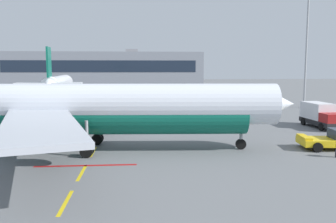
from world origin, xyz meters
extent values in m
plane|color=slate|center=(40.00, 40.00, 0.00)|extent=(400.00, 400.00, 0.00)
cube|color=yellow|center=(18.00, 14.15, 0.00)|extent=(0.24, 4.00, 0.01)
cube|color=yellow|center=(18.00, 20.04, 0.00)|extent=(0.24, 4.00, 0.01)
cube|color=yellow|center=(18.00, 26.70, 0.00)|extent=(0.24, 4.00, 0.01)
cube|color=yellow|center=(18.00, 32.41, 0.00)|extent=(0.24, 4.00, 0.01)
cube|color=yellow|center=(18.00, 38.78, 0.00)|extent=(0.24, 4.00, 0.01)
cube|color=yellow|center=(18.00, 44.57, 0.00)|extent=(0.24, 4.00, 0.01)
cube|color=yellow|center=(18.00, 51.08, 0.00)|extent=(0.24, 4.00, 0.01)
cube|color=yellow|center=(18.00, 57.21, 0.00)|extent=(0.24, 4.00, 0.01)
cube|color=yellow|center=(18.00, 64.27, 0.00)|extent=(0.24, 4.00, 0.01)
cube|color=yellow|center=(18.00, 71.39, 0.00)|extent=(0.24, 4.00, 0.01)
cube|color=yellow|center=(18.00, 78.46, 0.00)|extent=(0.24, 4.00, 0.01)
cube|color=yellow|center=(18.00, 84.13, 0.00)|extent=(0.24, 4.00, 0.01)
cube|color=#B21414|center=(18.00, 22.00, 0.00)|extent=(8.00, 0.40, 0.01)
cylinder|color=silver|center=(19.88, 27.32, 4.30)|extent=(30.27, 5.55, 3.80)
cylinder|color=#0F604C|center=(19.88, 27.32, 3.26)|extent=(24.66, 4.92, 3.50)
cone|color=silver|center=(34.90, 26.44, 4.30)|extent=(3.71, 3.92, 3.72)
cube|color=#192333|center=(33.85, 26.50, 4.97)|extent=(1.76, 2.94, 0.60)
cube|color=#B7BCC6|center=(16.40, 36.04, 3.83)|extent=(10.97, 17.54, 0.36)
cube|color=#B7BCC6|center=(15.41, 19.06, 3.83)|extent=(9.29, 17.66, 0.36)
cylinder|color=#4C4F54|center=(16.08, 33.05, 2.38)|extent=(3.32, 2.28, 2.10)
cylinder|color=black|center=(17.68, 32.96, 2.38)|extent=(0.22, 1.79, 1.79)
cylinder|color=#4C4F54|center=(15.44, 22.07, 2.38)|extent=(3.32, 2.28, 2.10)
cylinder|color=black|center=(17.04, 21.97, 2.38)|extent=(0.22, 1.79, 1.79)
cylinder|color=gray|center=(31.76, 26.63, 1.83)|extent=(0.28, 0.28, 2.67)
cylinder|color=black|center=(31.76, 26.63, 0.50)|extent=(1.00, 0.34, 0.99)
cylinder|color=gray|center=(18.03, 30.03, 1.86)|extent=(0.28, 0.28, 2.61)
cylinder|color=black|center=(18.05, 30.38, 0.55)|extent=(1.12, 0.41, 1.10)
cylinder|color=black|center=(18.01, 29.68, 0.55)|extent=(1.12, 0.41, 1.10)
cylinder|color=gray|center=(17.73, 24.84, 1.86)|extent=(0.28, 0.28, 2.61)
cylinder|color=black|center=(17.75, 25.19, 0.55)|extent=(1.12, 0.41, 1.10)
cylinder|color=black|center=(17.71, 24.49, 0.55)|extent=(1.12, 0.41, 1.10)
cube|color=yellow|center=(40.44, 26.12, 0.70)|extent=(6.25, 3.38, 0.60)
cube|color=yellow|center=(37.82, 26.38, 1.12)|extent=(0.95, 2.58, 0.24)
cylinder|color=black|center=(38.39, 24.92, 0.45)|extent=(0.94, 0.49, 0.90)
cylinder|color=black|center=(38.67, 27.70, 0.45)|extent=(0.94, 0.49, 0.90)
cylinder|color=white|center=(4.18, 77.05, 4.07)|extent=(6.12, 28.69, 3.60)
cylinder|color=#0F604C|center=(4.18, 77.05, 3.08)|extent=(5.36, 23.38, 3.31)
cone|color=white|center=(2.91, 91.23, 4.07)|extent=(3.80, 3.61, 3.52)
cone|color=white|center=(5.51, 62.21, 4.52)|extent=(3.40, 4.23, 3.06)
cube|color=#192333|center=(3.00, 90.24, 4.70)|extent=(2.82, 1.75, 0.57)
cube|color=#0F604C|center=(5.36, 63.86, 8.71)|extent=(0.71, 4.18, 5.68)
cube|color=white|center=(2.40, 62.93, 4.79)|extent=(6.30, 3.56, 0.23)
cube|color=white|center=(8.44, 63.47, 4.79)|extent=(6.30, 3.56, 0.23)
cube|color=#B7BCC6|center=(-3.50, 72.59, 3.62)|extent=(16.71, 8.34, 0.34)
cube|color=#B7BCC6|center=(12.53, 74.02, 3.62)|extent=(16.52, 10.78, 0.34)
cylinder|color=#4C4F54|center=(-0.66, 72.70, 2.25)|extent=(2.25, 3.19, 1.99)
cylinder|color=black|center=(-0.79, 74.21, 2.25)|extent=(1.69, 0.26, 1.69)
cylinder|color=#4C4F54|center=(9.71, 73.63, 2.25)|extent=(2.25, 3.19, 1.99)
cylinder|color=black|center=(9.58, 75.13, 2.25)|extent=(1.69, 0.26, 1.69)
cylinder|color=gray|center=(3.18, 88.26, 1.73)|extent=(0.26, 0.26, 2.52)
cylinder|color=black|center=(3.18, 88.26, 0.47)|extent=(0.35, 0.96, 0.94)
cylinder|color=gray|center=(1.90, 74.94, 1.76)|extent=(0.26, 0.26, 2.47)
cylinder|color=black|center=(1.57, 74.92, 0.52)|extent=(0.42, 1.07, 1.04)
cylinder|color=black|center=(2.23, 74.97, 0.52)|extent=(0.42, 1.07, 1.04)
cylinder|color=gray|center=(6.80, 75.38, 1.76)|extent=(0.26, 0.26, 2.47)
cylinder|color=black|center=(6.47, 75.35, 0.52)|extent=(0.42, 1.07, 1.04)
cylinder|color=black|center=(7.13, 75.41, 0.52)|extent=(0.42, 1.07, 1.04)
cube|color=black|center=(45.49, 38.00, 0.74)|extent=(2.67, 7.09, 0.60)
cube|color=maroon|center=(45.58, 35.69, 1.59)|extent=(2.39, 2.47, 1.10)
cube|color=silver|center=(45.45, 38.98, 2.09)|extent=(2.58, 4.85, 2.10)
cylinder|color=black|center=(44.38, 35.71, 0.48)|extent=(0.32, 0.97, 0.96)
cylinder|color=black|center=(46.60, 40.28, 0.48)|extent=(0.32, 0.97, 0.96)
cylinder|color=black|center=(44.20, 40.19, 0.48)|extent=(0.32, 0.97, 0.96)
cylinder|color=#232328|center=(39.03, 22.92, 0.43)|extent=(0.16, 0.16, 0.85)
cylinder|color=slate|center=(54.14, 61.14, 0.30)|extent=(0.70, 0.70, 0.60)
cylinder|color=#9EA0A5|center=(54.14, 61.14, 14.19)|extent=(0.36, 0.36, 28.39)
cube|color=gray|center=(3.88, 176.93, 7.69)|extent=(99.43, 18.64, 15.39)
cube|color=#192333|center=(3.88, 167.55, 8.46)|extent=(91.47, 0.12, 5.54)
cube|color=gray|center=(18.79, 176.93, 16.19)|extent=(6.00, 5.00, 1.60)
camera|label=1|loc=(22.24, -5.97, 7.62)|focal=38.49mm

